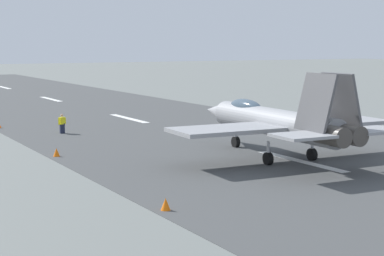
{
  "coord_description": "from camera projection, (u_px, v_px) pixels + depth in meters",
  "views": [
    {
      "loc": [
        -30.93,
        24.58,
        7.1
      ],
      "look_at": [
        1.45,
        6.31,
        2.2
      ],
      "focal_mm": 59.91,
      "sensor_mm": 36.0,
      "label": 1
    }
  ],
  "objects": [
    {
      "name": "ground_plane",
      "position": [
        292.0,
        159.0,
        39.61
      ],
      "size": [
        400.0,
        400.0,
        0.0
      ],
      "primitive_type": "plane",
      "color": "slate"
    },
    {
      "name": "runway_strip",
      "position": [
        292.0,
        159.0,
        39.59
      ],
      "size": [
        240.0,
        26.0,
        0.02
      ],
      "color": "#434546",
      "rests_on": "ground"
    },
    {
      "name": "fighter_jet",
      "position": [
        276.0,
        121.0,
        39.61
      ],
      "size": [
        16.42,
        14.52,
        5.53
      ],
      "color": "#949598",
      "rests_on": "ground"
    },
    {
      "name": "crew_person",
      "position": [
        62.0,
        124.0,
        50.86
      ],
      "size": [
        0.39,
        0.68,
        1.58
      ],
      "color": "#1E2338",
      "rests_on": "ground"
    },
    {
      "name": "marker_cone_near",
      "position": [
        166.0,
        204.0,
        27.39
      ],
      "size": [
        0.44,
        0.44,
        0.55
      ],
      "primitive_type": "cone",
      "color": "orange",
      "rests_on": "ground"
    },
    {
      "name": "marker_cone_mid",
      "position": [
        56.0,
        152.0,
        40.49
      ],
      "size": [
        0.44,
        0.44,
        0.55
      ],
      "primitive_type": "cone",
      "color": "orange",
      "rests_on": "ground"
    }
  ]
}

